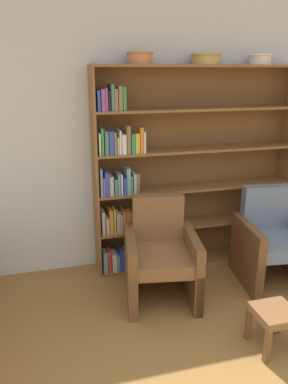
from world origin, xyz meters
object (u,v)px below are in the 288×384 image
(armchair_cushioned, at_px, (272,242))
(footstool, at_px, (275,318))
(bowl_terracotta, at_px, (206,58))
(bowl_stoneware, at_px, (260,59))
(armchair_leather, at_px, (161,256))
(bowl_cream, at_px, (140,57))
(bookshelf, at_px, (178,174))

(armchair_cushioned, bearing_deg, footstool, 66.15)
(bowl_terracotta, relative_size, bowl_stoneware, 1.27)
(armchair_leather, height_order, armchair_cushioned, same)
(bowl_stoneware, xyz_separation_m, armchair_leather, (-1.21, -0.59, -1.74))
(bowl_cream, relative_size, footstool, 0.75)
(bowl_terracotta, xyz_separation_m, armchair_cushioned, (0.54, -0.59, -1.74))
(armchair_leather, bearing_deg, bookshelf, -111.73)
(footstool, bearing_deg, bowl_cream, 113.77)
(bowl_terracotta, xyz_separation_m, armchair_leather, (-0.62, -0.59, -1.74))
(bookshelf, height_order, bowl_terracotta, bowl_terracotta)
(bowl_stoneware, bearing_deg, bookshelf, 178.63)
(armchair_cushioned, bearing_deg, bookshelf, -30.26)
(bookshelf, bearing_deg, bowl_terracotta, -4.59)
(armchair_cushioned, height_order, footstool, armchair_cushioned)
(bowl_stoneware, height_order, footstool, bowl_stoneware)
(bowl_stoneware, distance_m, footstool, 2.47)
(bowl_terracotta, bearing_deg, footstool, -90.11)
(bookshelf, distance_m, armchair_cushioned, 1.16)
(armchair_leather, relative_size, armchair_cushioned, 1.00)
(bookshelf, xyz_separation_m, footstool, (0.25, -1.51, -0.73))
(armchair_cushioned, bearing_deg, bowl_terracotta, -40.05)
(bowl_cream, relative_size, bowl_terracotta, 0.85)
(bookshelf, distance_m, bowl_stoneware, 1.42)
(bowl_cream, distance_m, footstool, 2.49)
(bowl_stoneware, bearing_deg, footstool, -111.59)
(bowl_stoneware, relative_size, footstool, 0.70)
(bowl_cream, bearing_deg, footstool, -66.23)
(bowl_cream, bearing_deg, bowl_terracotta, 0.00)
(bowl_terracotta, bearing_deg, bowl_stoneware, 0.00)
(bowl_terracotta, height_order, armchair_leather, bowl_terracotta)
(bookshelf, distance_m, bowl_terracotta, 1.17)
(bowl_cream, distance_m, armchair_cushioned, 2.20)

